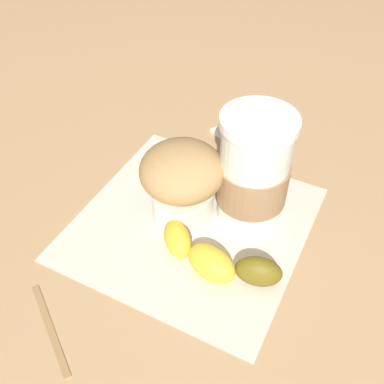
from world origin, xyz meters
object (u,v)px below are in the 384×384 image
(banana, at_px, (214,258))
(sugar_packet, at_px, (230,129))
(coffee_cup, at_px, (253,172))
(muffin, at_px, (182,180))

(banana, bearing_deg, sugar_packet, -157.00)
(banana, bearing_deg, coffee_cup, -177.54)
(sugar_packet, bearing_deg, banana, 23.00)
(sugar_packet, bearing_deg, muffin, 8.85)
(banana, height_order, sugar_packet, banana)
(coffee_cup, relative_size, banana, 0.91)
(muffin, height_order, sugar_packet, muffin)
(banana, relative_size, sugar_packet, 3.00)
(coffee_cup, xyz_separation_m, muffin, (0.04, -0.07, -0.01))
(coffee_cup, height_order, banana, coffee_cup)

